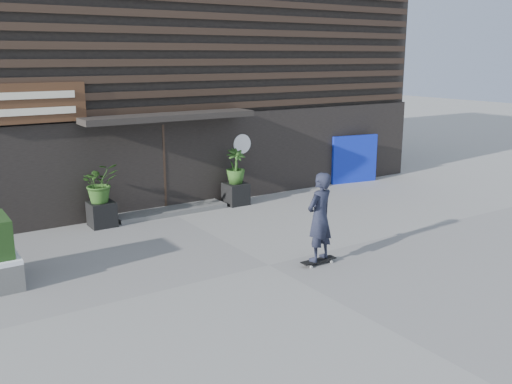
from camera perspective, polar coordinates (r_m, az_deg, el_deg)
ground at (r=11.29m, az=1.30°, el=-7.39°), size 80.00×80.00×0.00m
entrance_step at (r=15.10m, az=-8.63°, el=-1.85°), size 3.00×0.80×0.12m
planter_pot_left at (r=14.20m, az=-15.30°, el=-2.17°), size 0.60×0.60×0.60m
bamboo_left at (r=14.02m, az=-15.49°, el=0.90°), size 0.86×0.75×0.96m
planter_pot_right at (r=15.72m, az=-2.06°, el=-0.18°), size 0.60×0.60×0.60m
bamboo_right at (r=15.56m, az=-2.08°, el=2.61°), size 0.54×0.54×0.96m
blue_tarp at (r=18.65m, az=9.90°, el=3.29°), size 1.64×0.39×1.54m
building at (r=19.58m, az=-15.80°, el=12.94°), size 18.00×11.00×8.00m
skateboarder at (r=11.09m, az=6.45°, el=-2.55°), size 0.78×0.57×1.86m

